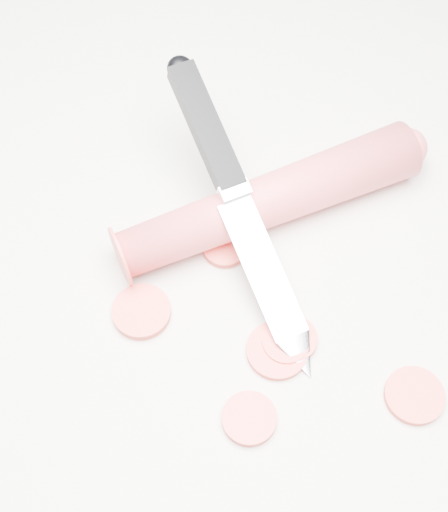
# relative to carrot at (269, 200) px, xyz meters

# --- Properties ---
(ground) EXTENTS (2.40, 2.40, 0.00)m
(ground) POSITION_rel_carrot_xyz_m (0.02, -0.05, -0.02)
(ground) COLOR silver
(ground) RESTS_ON ground
(carrot) EXTENTS (0.20, 0.17, 0.04)m
(carrot) POSITION_rel_carrot_xyz_m (0.00, 0.00, 0.00)
(carrot) COLOR #E2484E
(carrot) RESTS_ON ground
(carrot_slice_0) EXTENTS (0.04, 0.04, 0.01)m
(carrot_slice_0) POSITION_rel_carrot_xyz_m (-0.06, -0.10, -0.02)
(carrot_slice_0) COLOR #F5443B
(carrot_slice_0) RESTS_ON ground
(carrot_slice_1) EXTENTS (0.03, 0.03, 0.01)m
(carrot_slice_1) POSITION_rel_carrot_xyz_m (0.02, -0.15, -0.02)
(carrot_slice_1) COLOR #F5443B
(carrot_slice_1) RESTS_ON ground
(carrot_slice_2) EXTENTS (0.03, 0.03, 0.01)m
(carrot_slice_2) POSITION_rel_carrot_xyz_m (-0.02, -0.04, -0.02)
(carrot_slice_2) COLOR #F5443B
(carrot_slice_2) RESTS_ON ground
(carrot_slice_3) EXTENTS (0.03, 0.03, 0.01)m
(carrot_slice_3) POSITION_rel_carrot_xyz_m (0.03, -0.09, -0.02)
(carrot_slice_3) COLOR #F5443B
(carrot_slice_3) RESTS_ON ground
(carrot_slice_4) EXTENTS (0.04, 0.04, 0.01)m
(carrot_slice_4) POSITION_rel_carrot_xyz_m (0.12, -0.11, -0.02)
(carrot_slice_4) COLOR #F5443B
(carrot_slice_4) RESTS_ON ground
(carrot_slice_5) EXTENTS (0.04, 0.04, 0.01)m
(carrot_slice_5) POSITION_rel_carrot_xyz_m (0.03, -0.10, -0.02)
(carrot_slice_5) COLOR #F5443B
(carrot_slice_5) RESTS_ON ground
(carrot_slice_6) EXTENTS (0.03, 0.03, 0.01)m
(carrot_slice_6) POSITION_rel_carrot_xyz_m (0.04, -0.09, -0.02)
(carrot_slice_6) COLOR #F5443B
(carrot_slice_6) RESTS_ON ground
(kitchen_knife) EXTENTS (0.16, 0.19, 0.08)m
(kitchen_knife) POSITION_rel_carrot_xyz_m (-0.01, -0.02, 0.02)
(kitchen_knife) COLOR silver
(kitchen_knife) RESTS_ON ground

